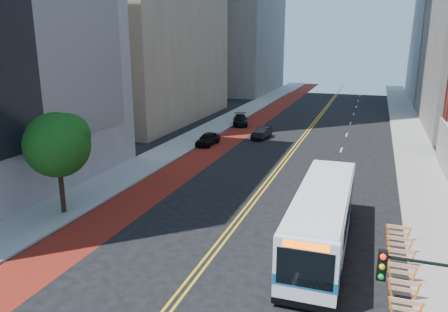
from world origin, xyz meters
TOP-DOWN VIEW (x-y plane):
  - ground at (0.00, 0.00)m, footprint 160.00×160.00m
  - sidewalk_left at (-12.00, 30.00)m, footprint 4.00×140.00m
  - sidewalk_right at (12.00, 30.00)m, footprint 4.00×140.00m
  - bus_lane_paint at (-8.10, 30.00)m, footprint 3.60×140.00m
  - center_line_inner at (-0.18, 30.00)m, footprint 0.14×140.00m
  - center_line_outer at (0.18, 30.00)m, footprint 0.14×140.00m
  - lane_dashes at (4.80, 38.00)m, footprint 0.14×98.20m
  - construction_barriers at (9.60, 3.42)m, footprint 1.42×10.91m
  - street_tree at (-11.24, 6.04)m, footprint 4.20×4.20m
  - traffic_signal at (9.41, -3.51)m, footprint 2.21×0.34m
  - transit_bus at (5.50, 6.67)m, footprint 2.84×12.63m
  - car_a at (-9.30, 27.48)m, footprint 1.83×4.13m
  - car_b at (-4.52, 32.62)m, footprint 1.75×4.01m
  - car_c at (-9.30, 39.70)m, footprint 3.28×5.16m

SIDE VIEW (x-z plane):
  - ground at x=0.00m, z-range 0.00..0.00m
  - center_line_inner at x=-0.18m, z-range 0.00..0.01m
  - center_line_outer at x=0.18m, z-range 0.00..0.01m
  - bus_lane_paint at x=-8.10m, z-range 0.00..0.01m
  - lane_dashes at x=4.80m, z-range 0.00..0.01m
  - sidewalk_left at x=-12.00m, z-range 0.00..0.15m
  - sidewalk_right at x=12.00m, z-range 0.00..0.15m
  - car_b at x=-4.52m, z-range 0.00..1.28m
  - construction_barriers at x=9.60m, z-range 0.17..1.18m
  - car_a at x=-9.30m, z-range 0.00..1.38m
  - car_c at x=-9.30m, z-range 0.00..1.39m
  - transit_bus at x=5.50m, z-range 0.08..3.54m
  - traffic_signal at x=9.41m, z-range 1.18..6.26m
  - street_tree at x=-11.24m, z-range 1.56..8.26m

